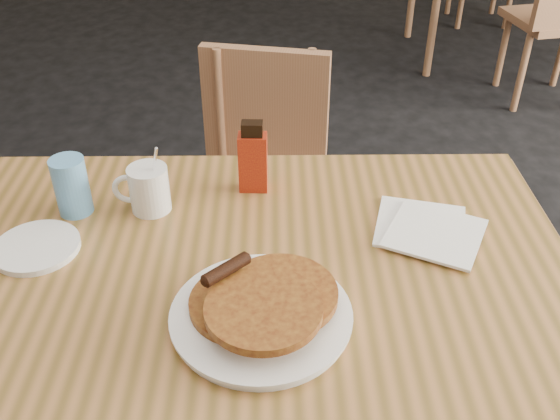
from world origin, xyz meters
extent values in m
cube|color=#AA703C|center=(-0.06, 0.03, 0.73)|extent=(1.17, 0.79, 0.04)
cube|color=#9D6D4A|center=(-0.06, 0.03, 0.71)|extent=(1.21, 0.83, 0.02)
cylinder|color=#9D6D4A|center=(0.44, 0.34, 0.35)|extent=(0.04, 0.04, 0.71)
cylinder|color=#9D6D4A|center=(0.85, 2.66, 0.35)|extent=(0.04, 0.04, 0.71)
cube|color=#9D6D4A|center=(-0.06, 0.70, 0.40)|extent=(0.44, 0.44, 0.04)
cube|color=#9D6D4A|center=(-0.06, 0.87, 0.63)|extent=(0.38, 0.11, 0.41)
cylinder|color=#9D6D4A|center=(-0.21, 0.54, 0.19)|extent=(0.04, 0.04, 0.39)
cylinder|color=#9D6D4A|center=(0.10, 0.85, 0.19)|extent=(0.04, 0.04, 0.39)
cube|color=#9D6D4A|center=(1.39, 2.35, 0.43)|extent=(0.48, 0.48, 0.04)
cylinder|color=#9D6D4A|center=(1.23, 2.18, 0.21)|extent=(0.04, 0.04, 0.41)
cylinder|color=white|center=(-0.04, -0.11, 0.76)|extent=(0.28, 0.28, 0.02)
cylinder|color=white|center=(-0.04, -0.11, 0.77)|extent=(0.29, 0.29, 0.01)
cylinder|color=#9C6420|center=(-0.07, -0.09, 0.78)|extent=(0.18, 0.18, 0.01)
cylinder|color=#9C6420|center=(-0.01, -0.09, 0.79)|extent=(0.18, 0.18, 0.01)
cylinder|color=#9C6420|center=(-0.04, -0.14, 0.81)|extent=(0.18, 0.18, 0.01)
cylinder|color=black|center=(-0.10, -0.07, 0.82)|extent=(0.08, 0.07, 0.02)
cylinder|color=white|center=(-0.27, 0.20, 0.80)|extent=(0.08, 0.08, 0.09)
torus|color=white|center=(-0.31, 0.20, 0.80)|extent=(0.06, 0.01, 0.06)
cylinder|color=black|center=(-0.27, 0.20, 0.84)|extent=(0.07, 0.07, 0.01)
cylinder|color=white|center=(-0.26, 0.20, 0.83)|extent=(0.04, 0.04, 0.14)
cube|color=maroon|center=(-0.07, 0.28, 0.81)|extent=(0.06, 0.04, 0.13)
cube|color=black|center=(-0.07, 0.28, 0.89)|extent=(0.04, 0.03, 0.03)
cube|color=white|center=(0.26, 0.14, 0.75)|extent=(0.20, 0.20, 0.01)
cube|color=white|center=(0.28, 0.11, 0.76)|extent=(0.22, 0.22, 0.01)
cylinder|color=#5FA4DF|center=(-0.42, 0.20, 0.81)|extent=(0.09, 0.09, 0.12)
cylinder|color=white|center=(-0.46, 0.07, 0.76)|extent=(0.17, 0.17, 0.01)
camera|label=1|loc=(-0.01, -0.82, 1.47)|focal=40.00mm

